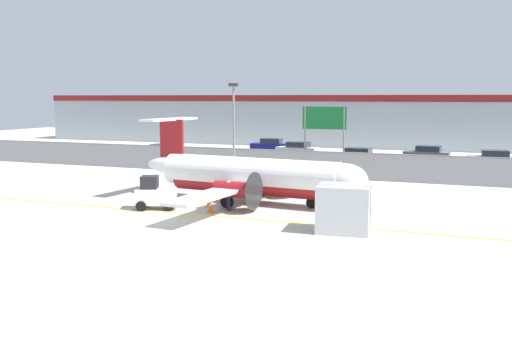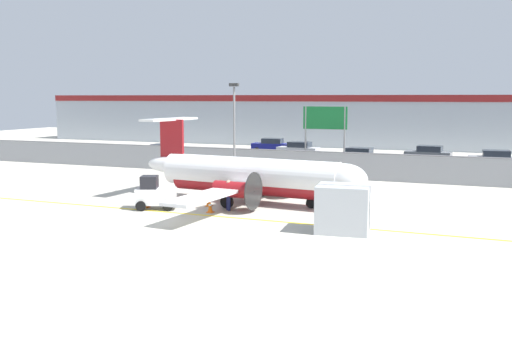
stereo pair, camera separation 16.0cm
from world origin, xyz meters
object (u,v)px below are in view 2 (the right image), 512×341
at_px(commuter_airplane, 254,176).
at_px(ground_crew_worker, 228,194).
at_px(parked_car_0, 165,152).
at_px(traffic_cone_far_left, 210,207).
at_px(traffic_cone_near_left, 146,202).
at_px(parked_car_2, 298,150).
at_px(baggage_tug, 155,194).
at_px(traffic_cone_far_right, 209,201).
at_px(apron_light_pole, 234,123).
at_px(traffic_cone_near_right, 330,205).
at_px(cargo_container, 343,209).
at_px(parked_car_3, 360,157).
at_px(parked_car_4, 428,154).
at_px(parked_car_5, 494,160).
at_px(parked_car_1, 271,145).
at_px(highway_sign, 325,124).

xyz_separation_m(commuter_airplane, ground_crew_worker, (-0.44, -2.69, -0.65)).
bearing_deg(parked_car_0, traffic_cone_far_left, -57.60).
distance_m(traffic_cone_near_left, parked_car_2, 28.40).
distance_m(baggage_tug, traffic_cone_far_right, 3.10).
bearing_deg(apron_light_pole, traffic_cone_near_right, -42.06).
xyz_separation_m(cargo_container, parked_car_3, (-4.24, 25.48, -0.21)).
xyz_separation_m(traffic_cone_near_right, traffic_cone_far_right, (-6.77, -1.41, 0.00)).
bearing_deg(baggage_tug, parked_car_3, 51.91).
bearing_deg(apron_light_pole, ground_crew_worker, -67.98).
distance_m(traffic_cone_near_left, parked_car_4, 31.24).
bearing_deg(parked_car_5, traffic_cone_near_right, 64.85).
xyz_separation_m(cargo_container, parked_car_1, (-15.84, 33.82, -0.21)).
bearing_deg(traffic_cone_far_left, parked_car_1, 104.19).
height_order(ground_crew_worker, cargo_container, cargo_container).
relative_size(baggage_tug, traffic_cone_far_left, 4.02).
height_order(parked_car_2, parked_car_5, same).
xyz_separation_m(commuter_airplane, highway_sign, (0.78, 13.40, 2.54)).
distance_m(baggage_tug, parked_car_2, 28.61).
relative_size(parked_car_3, apron_light_pole, 0.60).
height_order(commuter_airplane, baggage_tug, commuter_airplane).
distance_m(parked_car_3, apron_light_pole, 14.45).
height_order(traffic_cone_near_right, parked_car_3, parked_car_3).
xyz_separation_m(ground_crew_worker, parked_car_3, (2.80, 22.84, -0.06)).
height_order(commuter_airplane, parked_car_2, commuter_airplane).
bearing_deg(traffic_cone_near_right, parked_car_4, 82.96).
distance_m(commuter_airplane, ground_crew_worker, 2.80).
height_order(commuter_airplane, traffic_cone_near_left, commuter_airplane).
relative_size(parked_car_1, apron_light_pole, 0.59).
bearing_deg(parked_car_1, commuter_airplane, 103.57).
height_order(parked_car_5, apron_light_pole, apron_light_pole).
distance_m(parked_car_0, parked_car_2, 13.56).
xyz_separation_m(parked_car_0, parked_car_1, (6.90, 11.35, 0.00)).
relative_size(traffic_cone_near_right, highway_sign, 0.12).
bearing_deg(parked_car_5, baggage_tug, 51.33).
distance_m(traffic_cone_far_right, parked_car_4, 28.52).
xyz_separation_m(cargo_container, traffic_cone_near_left, (-11.75, 1.74, -0.79)).
bearing_deg(baggage_tug, cargo_container, -30.08).
relative_size(traffic_cone_near_right, parked_car_3, 0.15).
bearing_deg(parked_car_1, traffic_cone_far_right, 98.96).
bearing_deg(traffic_cone_near_right, cargo_container, -68.89).
height_order(traffic_cone_far_right, parked_car_1, parked_car_1).
bearing_deg(parked_car_0, parked_car_1, 55.16).
bearing_deg(highway_sign, parked_car_1, 123.59).
relative_size(commuter_airplane, parked_car_3, 3.71).
bearing_deg(baggage_tug, commuter_airplane, 18.44).
relative_size(commuter_airplane, traffic_cone_far_right, 25.12).
bearing_deg(parked_car_2, ground_crew_worker, 101.42).
relative_size(baggage_tug, parked_car_1, 0.60).
bearing_deg(traffic_cone_near_right, ground_crew_worker, -157.57).
bearing_deg(commuter_airplane, parked_car_5, 63.90).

